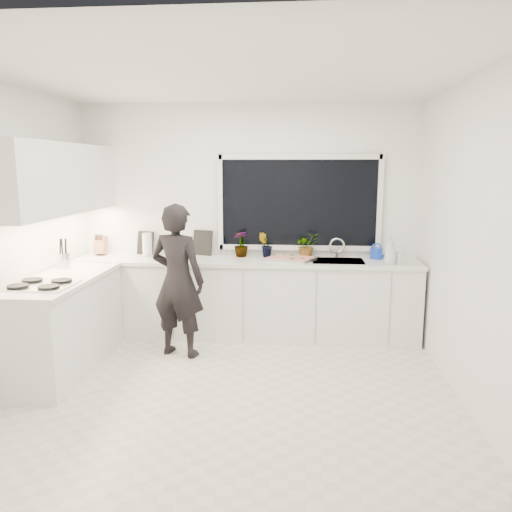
{
  "coord_description": "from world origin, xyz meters",
  "views": [
    {
      "loc": [
        0.59,
        -4.15,
        1.97
      ],
      "look_at": [
        0.21,
        0.4,
        1.15
      ],
      "focal_mm": 35.0,
      "sensor_mm": 36.0,
      "label": 1
    }
  ],
  "objects": [
    {
      "name": "floor",
      "position": [
        0.0,
        0.0,
        -0.01
      ],
      "size": [
        4.0,
        3.5,
        0.02
      ],
      "primitive_type": "cube",
      "color": "beige",
      "rests_on": "ground"
    },
    {
      "name": "wall_back",
      "position": [
        0.0,
        1.76,
        1.35
      ],
      "size": [
        4.0,
        0.02,
        2.7
      ],
      "primitive_type": "cube",
      "color": "white",
      "rests_on": "ground"
    },
    {
      "name": "wall_left",
      "position": [
        -2.01,
        0.0,
        1.35
      ],
      "size": [
        0.02,
        3.5,
        2.7
      ],
      "primitive_type": "cube",
      "color": "white",
      "rests_on": "ground"
    },
    {
      "name": "wall_right",
      "position": [
        2.01,
        0.0,
        1.35
      ],
      "size": [
        0.02,
        3.5,
        2.7
      ],
      "primitive_type": "cube",
      "color": "white",
      "rests_on": "ground"
    },
    {
      "name": "ceiling",
      "position": [
        0.0,
        0.0,
        2.71
      ],
      "size": [
        4.0,
        3.5,
        0.02
      ],
      "primitive_type": "cube",
      "color": "white",
      "rests_on": "wall_back"
    },
    {
      "name": "window",
      "position": [
        0.6,
        1.73,
        1.55
      ],
      "size": [
        1.8,
        0.02,
        1.0
      ],
      "primitive_type": "cube",
      "color": "black",
      "rests_on": "wall_back"
    },
    {
      "name": "base_cabinets_back",
      "position": [
        0.0,
        1.45,
        0.44
      ],
      "size": [
        3.92,
        0.58,
        0.88
      ],
      "primitive_type": "cube",
      "color": "white",
      "rests_on": "floor"
    },
    {
      "name": "base_cabinets_left",
      "position": [
        -1.67,
        0.35,
        0.44
      ],
      "size": [
        0.58,
        1.6,
        0.88
      ],
      "primitive_type": "cube",
      "color": "white",
      "rests_on": "floor"
    },
    {
      "name": "countertop_back",
      "position": [
        0.0,
        1.44,
        0.9
      ],
      "size": [
        3.94,
        0.62,
        0.04
      ],
      "primitive_type": "cube",
      "color": "silver",
      "rests_on": "base_cabinets_back"
    },
    {
      "name": "countertop_left",
      "position": [
        -1.67,
        0.35,
        0.9
      ],
      "size": [
        0.62,
        1.6,
        0.04
      ],
      "primitive_type": "cube",
      "color": "silver",
      "rests_on": "base_cabinets_left"
    },
    {
      "name": "upper_cabinets",
      "position": [
        -1.79,
        0.7,
        1.85
      ],
      "size": [
        0.34,
        2.1,
        0.7
      ],
      "primitive_type": "cube",
      "color": "white",
      "rests_on": "wall_left"
    },
    {
      "name": "sink",
      "position": [
        1.05,
        1.45,
        0.87
      ],
      "size": [
        0.58,
        0.42,
        0.14
      ],
      "primitive_type": "cube",
      "color": "silver",
      "rests_on": "countertop_back"
    },
    {
      "name": "faucet",
      "position": [
        1.05,
        1.65,
        1.03
      ],
      "size": [
        0.03,
        0.03,
        0.22
      ],
      "primitive_type": "cylinder",
      "color": "silver",
      "rests_on": "countertop_back"
    },
    {
      "name": "stovetop",
      "position": [
        -1.69,
        -0.0,
        0.94
      ],
      "size": [
        0.56,
        0.48,
        0.03
      ],
      "primitive_type": "cube",
      "color": "black",
      "rests_on": "countertop_left"
    },
    {
      "name": "person",
      "position": [
        -0.64,
        0.81,
        0.8
      ],
      "size": [
        0.67,
        0.53,
        1.61
      ],
      "primitive_type": "imported",
      "rotation": [
        0.0,
        0.0,
        2.88
      ],
      "color": "black",
      "rests_on": "floor"
    },
    {
      "name": "pizza_tray",
      "position": [
        0.51,
        1.42,
        0.94
      ],
      "size": [
        0.61,
        0.54,
        0.03
      ],
      "primitive_type": "cube",
      "rotation": [
        0.0,
        0.0,
        -0.41
      ],
      "color": "silver",
      "rests_on": "countertop_back"
    },
    {
      "name": "pizza",
      "position": [
        0.51,
        1.42,
        0.95
      ],
      "size": [
        0.55,
        0.48,
        0.01
      ],
      "primitive_type": "cube",
      "rotation": [
        0.0,
        0.0,
        -0.41
      ],
      "color": "red",
      "rests_on": "pizza_tray"
    },
    {
      "name": "watering_can",
      "position": [
        1.5,
        1.61,
        0.98
      ],
      "size": [
        0.16,
        0.16,
        0.13
      ],
      "primitive_type": "cylinder",
      "rotation": [
        0.0,
        0.0,
        -0.18
      ],
      "color": "blue",
      "rests_on": "countertop_back"
    },
    {
      "name": "paper_towel_roll",
      "position": [
        -1.18,
        1.55,
        1.05
      ],
      "size": [
        0.13,
        0.13,
        0.26
      ],
      "primitive_type": "cylinder",
      "rotation": [
        0.0,
        0.0,
        0.25
      ],
      "color": "silver",
      "rests_on": "countertop_back"
    },
    {
      "name": "knife_block",
      "position": [
        -1.77,
        1.59,
        1.03
      ],
      "size": [
        0.14,
        0.11,
        0.22
      ],
      "primitive_type": "cube",
      "rotation": [
        0.0,
        0.0,
        -0.12
      ],
      "color": "olive",
      "rests_on": "countertop_back"
    },
    {
      "name": "utensil_crock",
      "position": [
        -1.85,
        0.8,
        1.0
      ],
      "size": [
        0.15,
        0.15,
        0.16
      ],
      "primitive_type": "cylinder",
      "rotation": [
        0.0,
        0.0,
        0.17
      ],
      "color": "#B6B6BA",
      "rests_on": "countertop_left"
    },
    {
      "name": "picture_frame_large",
      "position": [
        -1.25,
        1.69,
        1.06
      ],
      "size": [
        0.22,
        0.09,
        0.28
      ],
      "primitive_type": "cube",
      "rotation": [
        0.0,
        0.0,
        -0.32
      ],
      "color": "black",
      "rests_on": "countertop_back"
    },
    {
      "name": "picture_frame_small",
      "position": [
        -0.55,
        1.69,
        1.07
      ],
      "size": [
        0.24,
        0.1,
        0.3
      ],
      "primitive_type": "cube",
      "rotation": [
        0.0,
        0.0,
        -0.31
      ],
      "color": "black",
      "rests_on": "countertop_back"
    },
    {
      "name": "herb_plants",
      "position": [
        0.4,
        1.61,
        1.07
      ],
      "size": [
        1.06,
        0.31,
        0.3
      ],
      "color": "#26662D",
      "rests_on": "countertop_back"
    },
    {
      "name": "soap_bottles",
      "position": [
        1.63,
        1.3,
        1.06
      ],
      "size": [
        0.26,
        0.15,
        0.3
      ],
      "color": "#D8BF66",
      "rests_on": "countertop_back"
    }
  ]
}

